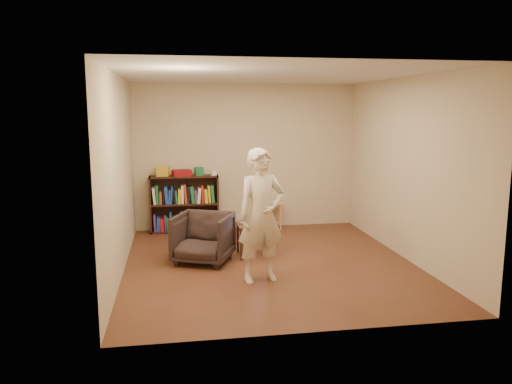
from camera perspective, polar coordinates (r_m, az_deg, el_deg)
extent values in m
plane|color=#4C2D18|center=(7.12, 1.53, -8.12)|extent=(4.50, 4.50, 0.00)
plane|color=silver|center=(6.81, 1.62, 13.23)|extent=(4.50, 4.50, 0.00)
plane|color=#C6B796|center=(9.05, -1.15, 4.05)|extent=(4.00, 0.00, 4.00)
plane|color=#C6B796|center=(6.76, -15.32, 1.89)|extent=(0.00, 4.50, 4.50)
plane|color=#C6B796|center=(7.49, 16.79, 2.53)|extent=(0.00, 4.50, 4.50)
cube|color=black|center=(8.91, -11.95, -1.43)|extent=(0.03, 0.30, 1.00)
cube|color=black|center=(8.93, -4.43, -1.23)|extent=(0.03, 0.30, 1.00)
cube|color=black|center=(9.04, -8.21, -1.17)|extent=(1.20, 0.02, 1.00)
cube|color=black|center=(9.01, -8.12, -4.37)|extent=(1.20, 0.30, 0.03)
cube|color=black|center=(8.90, -8.19, -1.33)|extent=(1.14, 0.30, 0.03)
cube|color=black|center=(8.83, -8.26, 1.76)|extent=(1.20, 0.30, 0.03)
cube|color=gold|center=(8.82, -10.61, 2.36)|extent=(0.23, 0.18, 0.17)
cube|color=maroon|center=(8.79, -8.48, 2.16)|extent=(0.35, 0.29, 0.10)
cube|color=#1C6C35|center=(8.85, -6.53, 2.38)|extent=(0.16, 0.16, 0.14)
cube|color=white|center=(8.83, -4.89, 2.16)|extent=(0.11, 0.11, 0.07)
cube|color=tan|center=(9.03, 1.83, -1.24)|extent=(0.34, 0.34, 0.04)
cylinder|color=tan|center=(8.92, 1.14, -2.99)|extent=(0.03, 0.03, 0.46)
cylinder|color=tan|center=(8.97, 2.84, -2.93)|extent=(0.03, 0.03, 0.46)
cylinder|color=tan|center=(9.18, 0.83, -2.63)|extent=(0.03, 0.03, 0.46)
cylinder|color=tan|center=(9.23, 2.48, -2.57)|extent=(0.03, 0.03, 0.46)
imported|color=black|center=(7.12, -6.06, -5.24)|extent=(0.99, 1.00, 0.70)
cube|color=black|center=(7.36, -0.32, -3.84)|extent=(0.47, 0.47, 0.04)
cylinder|color=black|center=(7.20, -1.67, -6.12)|extent=(0.04, 0.04, 0.44)
cylinder|color=black|center=(7.26, 1.53, -5.98)|extent=(0.04, 0.04, 0.44)
cylinder|color=black|center=(7.59, -2.08, -5.31)|extent=(0.04, 0.04, 0.44)
cylinder|color=black|center=(7.65, 0.95, -5.18)|extent=(0.04, 0.04, 0.44)
cube|color=silver|center=(7.33, -0.35, -3.65)|extent=(0.41, 0.43, 0.02)
cube|color=black|center=(7.33, -0.36, -3.56)|extent=(0.28, 0.33, 0.00)
cube|color=silver|center=(7.43, 0.69, -2.52)|extent=(0.30, 0.36, 0.23)
cube|color=#A3B8E4|center=(7.43, 0.69, -2.52)|extent=(0.25, 0.31, 0.18)
imported|color=beige|center=(6.20, 0.61, -2.73)|extent=(0.69, 0.53, 1.68)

